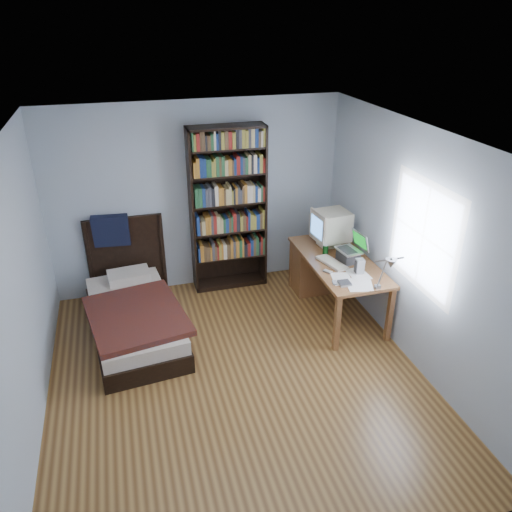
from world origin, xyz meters
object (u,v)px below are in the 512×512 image
object	(u,v)px
desk_lamp	(389,266)
bed	(133,312)
crt_monitor	(331,226)
keyboard	(332,263)
soda_can	(326,250)
bookshelf	(228,210)
speaker	(360,266)
laptop	(350,253)
desk	(323,266)

from	to	relation	value
desk_lamp	bed	world-z (taller)	desk_lamp
crt_monitor	bed	world-z (taller)	crt_monitor
desk_lamp	keyboard	world-z (taller)	desk_lamp
crt_monitor	soda_can	size ratio (longest dim) A/B	3.81
keyboard	bookshelf	xyz separation A→B (m)	(-1.00, 1.12, 0.36)
keyboard	speaker	bearing A→B (deg)	-71.47
desk_lamp	bookshelf	bearing A→B (deg)	118.07
speaker	soda_can	world-z (taller)	speaker
bookshelf	bed	distance (m)	1.78
laptop	speaker	bearing A→B (deg)	-94.58
desk	crt_monitor	size ratio (longest dim) A/B	3.38
bookshelf	laptop	bearing A→B (deg)	-41.96
laptop	bed	distance (m)	2.67
keyboard	soda_can	world-z (taller)	soda_can
soda_can	crt_monitor	bearing A→B (deg)	55.82
keyboard	soda_can	size ratio (longest dim) A/B	3.46
crt_monitor	bed	size ratio (longest dim) A/B	0.23
desk	keyboard	world-z (taller)	keyboard
soda_can	bookshelf	size ratio (longest dim) A/B	0.06
crt_monitor	laptop	size ratio (longest dim) A/B	1.28
desk_lamp	soda_can	xyz separation A→B (m)	(-0.11, 1.28, -0.41)
keyboard	bookshelf	world-z (taller)	bookshelf
laptop	speaker	size ratio (longest dim) A/B	2.04
keyboard	bed	world-z (taller)	bed
keyboard	soda_can	distance (m)	0.27
bed	bookshelf	bearing A→B (deg)	30.43
desk	crt_monitor	world-z (taller)	crt_monitor
speaker	bookshelf	xyz separation A→B (m)	(-1.21, 1.43, 0.28)
desk_lamp	bed	bearing A→B (deg)	151.71
soda_can	bed	size ratio (longest dim) A/B	0.06
crt_monitor	soda_can	xyz separation A→B (m)	(-0.16, -0.23, -0.20)
bed	desk_lamp	bearing A→B (deg)	-28.29
keyboard	desk	bearing A→B (deg)	60.98
bookshelf	desk_lamp	bearing A→B (deg)	-61.93
keyboard	speaker	distance (m)	0.37
desk	speaker	size ratio (longest dim) A/B	8.84
crt_monitor	bed	xyz separation A→B (m)	(-2.54, -0.16, -0.74)
keyboard	speaker	xyz separation A→B (m)	(0.20, -0.30, 0.08)
desk	bed	size ratio (longest dim) A/B	0.77
soda_can	bookshelf	world-z (taller)	bookshelf
desk	crt_monitor	distance (m)	0.58
laptop	bed	size ratio (longest dim) A/B	0.18
desk_lamp	speaker	bearing A→B (deg)	84.47
soda_can	bookshelf	xyz separation A→B (m)	(-1.03, 0.86, 0.31)
desk	bed	distance (m)	2.49
desk_lamp	soda_can	distance (m)	1.34
crt_monitor	bookshelf	world-z (taller)	bookshelf
crt_monitor	speaker	world-z (taller)	crt_monitor
desk_lamp	keyboard	bearing A→B (deg)	97.63
laptop	desk_lamp	distance (m)	1.09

